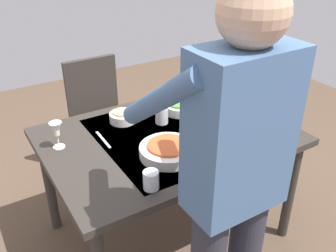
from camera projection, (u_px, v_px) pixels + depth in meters
name	position (u px, v px, depth m)	size (l,w,h in m)	color
ground_plane	(168.00, 229.00, 2.49)	(6.00, 6.00, 0.00)	brown
dining_table	(168.00, 145.00, 2.17)	(1.38, 0.99, 0.74)	#332D28
chair_near	(99.00, 111.00, 2.85)	(0.40, 0.40, 0.91)	black
person_server	(231.00, 182.00, 1.38)	(0.42, 0.61, 1.69)	#2D2D38
wine_bottle	(242.00, 101.00, 2.26)	(0.07, 0.07, 0.30)	black
wine_glass_left	(205.00, 79.00, 2.59)	(0.07, 0.07, 0.15)	white
wine_glass_right	(56.00, 130.00, 1.96)	(0.07, 0.07, 0.15)	white
water_cup_near_left	(151.00, 180.00, 1.68)	(0.07, 0.07, 0.09)	silver
water_cup_near_right	(177.00, 91.00, 2.55)	(0.07, 0.07, 0.09)	silver
water_cup_far_left	(162.00, 115.00, 2.22)	(0.08, 0.08, 0.11)	silver
serving_bowl_pasta	(168.00, 150.00, 1.92)	(0.30, 0.30, 0.07)	white
side_bowl_salad	(179.00, 108.00, 2.35)	(0.18, 0.18, 0.07)	white
side_bowl_bread	(123.00, 116.00, 2.25)	(0.16, 0.16, 0.07)	white
dinner_plate_near	(271.00, 133.00, 2.13)	(0.23, 0.23, 0.01)	white
dinner_plate_far	(220.00, 127.00, 2.19)	(0.23, 0.23, 0.01)	white
table_knife	(103.00, 140.00, 2.07)	(0.01, 0.20, 0.01)	silver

